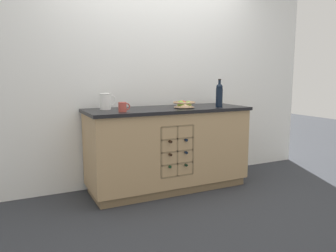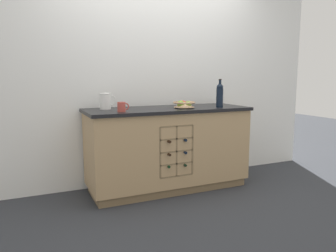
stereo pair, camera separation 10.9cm
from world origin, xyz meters
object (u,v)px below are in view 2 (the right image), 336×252
(fruit_bowl, at_px, (184,104))
(standing_wine_bottle, at_px, (220,95))
(ceramic_mug, at_px, (122,107))
(white_pitcher, at_px, (106,101))

(fruit_bowl, bearing_deg, standing_wine_bottle, -11.04)
(ceramic_mug, xyz_separation_m, standing_wine_bottle, (1.12, -0.00, 0.09))
(ceramic_mug, distance_m, standing_wine_bottle, 1.12)
(white_pitcher, xyz_separation_m, standing_wine_bottle, (1.21, -0.30, 0.05))
(white_pitcher, height_order, ceramic_mug, white_pitcher)
(ceramic_mug, bearing_deg, standing_wine_bottle, -0.18)
(white_pitcher, bearing_deg, ceramic_mug, -73.03)
(fruit_bowl, height_order, ceramic_mug, ceramic_mug)
(fruit_bowl, distance_m, ceramic_mug, 0.72)
(white_pitcher, distance_m, ceramic_mug, 0.31)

